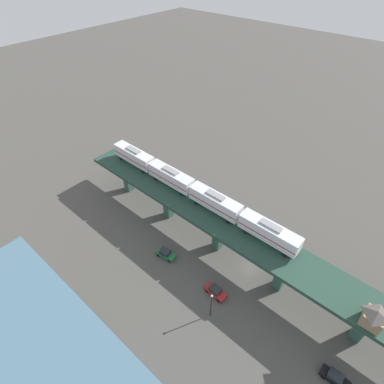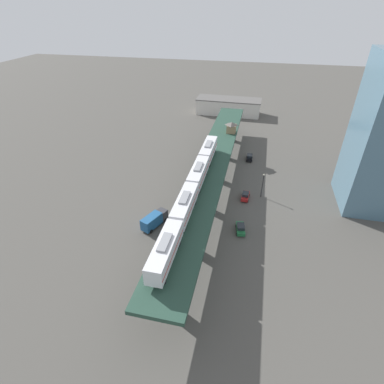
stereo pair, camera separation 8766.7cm
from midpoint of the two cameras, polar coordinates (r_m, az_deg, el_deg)
ground_plane at (r=60.39m, az=-17.24°, el=-23.36°), size 400.00×400.00×0.00m
elevated_viaduct at (r=54.37m, az=-18.70°, el=-19.06°), size 9.11×92.06×8.81m
subway_train at (r=45.89m, az=-33.23°, el=-30.64°), size 3.22×49.82×4.45m
signal_hut at (r=65.05m, az=-8.20°, el=-3.44°), size 3.24×3.24×3.40m
street_car_black at (r=69.44m, az=-2.38°, el=-10.70°), size 2.01×4.43×1.89m
street_car_red at (r=55.86m, az=-8.74°, el=-26.85°), size 2.15×4.50×1.89m
street_car_green at (r=51.24m, az=-15.59°, el=-39.29°), size 2.49×4.63×1.89m
delivery_truck at (r=58.44m, az=-37.59°, el=-31.65°), size 4.88×7.51×3.20m
street_lamp at (r=53.23m, az=-3.84°, el=-24.46°), size 0.44×0.44×6.94m
warehouse_building at (r=106.83m, az=-2.79°, el=7.82°), size 28.78×10.84×6.80m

